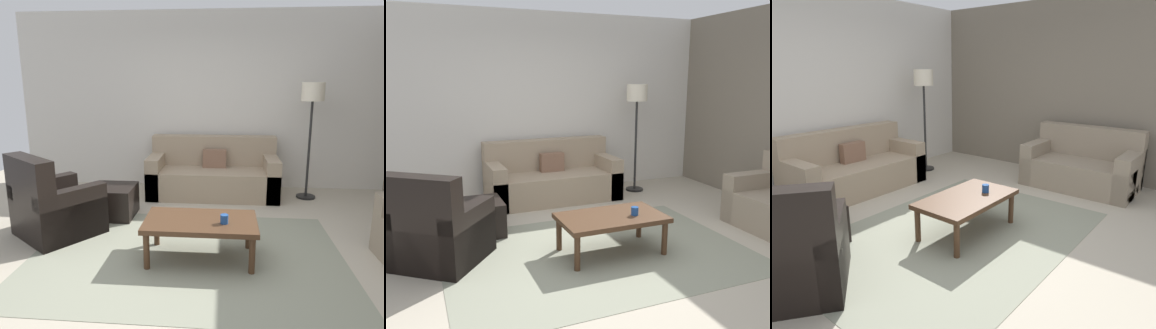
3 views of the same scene
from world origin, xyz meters
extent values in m
plane|color=#B2A893|center=(0.00, 0.00, 0.00)|extent=(8.00, 8.00, 0.00)
cube|color=silver|center=(0.00, 2.60, 1.40)|extent=(6.00, 0.12, 2.80)
cube|color=gray|center=(0.00, 0.00, 0.00)|extent=(3.15, 2.23, 0.01)
cube|color=gray|center=(0.20, 2.02, 0.21)|extent=(1.94, 0.86, 0.42)
cube|color=gray|center=(0.20, 2.33, 0.44)|extent=(1.94, 0.24, 0.88)
cube|color=gray|center=(-0.68, 2.02, 0.31)|extent=(0.20, 0.86, 0.62)
cube|color=gray|center=(1.07, 2.02, 0.31)|extent=(0.20, 0.86, 0.62)
cube|color=brown|center=(0.22, 2.11, 0.56)|extent=(0.36, 0.12, 0.28)
cube|color=gray|center=(2.36, 0.23, 0.31)|extent=(0.89, 0.20, 0.62)
cube|color=black|center=(-1.53, 0.43, 0.22)|extent=(1.12, 1.12, 0.44)
cube|color=black|center=(-1.71, 0.19, 0.47)|extent=(0.76, 0.65, 0.95)
cube|color=black|center=(-1.27, 0.23, 0.30)|extent=(0.61, 0.73, 0.60)
cube|color=black|center=(-1.78, 0.62, 0.30)|extent=(0.61, 0.73, 0.60)
cube|color=black|center=(-1.07, 1.02, 0.20)|extent=(0.56, 0.56, 0.40)
cylinder|color=#472D1C|center=(-0.35, -0.30, 0.18)|extent=(0.06, 0.06, 0.36)
cylinder|color=#472D1C|center=(0.63, -0.30, 0.18)|extent=(0.06, 0.06, 0.36)
cylinder|color=#472D1C|center=(-0.35, 0.22, 0.18)|extent=(0.06, 0.06, 0.36)
cylinder|color=#472D1C|center=(0.63, 0.22, 0.18)|extent=(0.06, 0.06, 0.36)
cube|color=#472D1C|center=(0.14, -0.04, 0.39)|extent=(1.10, 0.64, 0.05)
cylinder|color=#1E478C|center=(0.37, -0.12, 0.45)|extent=(0.08, 0.08, 0.09)
cylinder|color=black|center=(1.61, 2.02, 0.01)|extent=(0.28, 0.28, 0.03)
cylinder|color=#262626|center=(1.61, 2.02, 0.72)|extent=(0.04, 0.04, 1.45)
cylinder|color=beige|center=(1.61, 2.02, 1.58)|extent=(0.32, 0.32, 0.26)
camera|label=1|loc=(0.36, -3.40, 1.75)|focal=34.15mm
camera|label=2|loc=(-1.73, -3.71, 1.83)|focal=38.72mm
camera|label=3|loc=(-2.62, -2.20, 1.74)|focal=32.66mm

